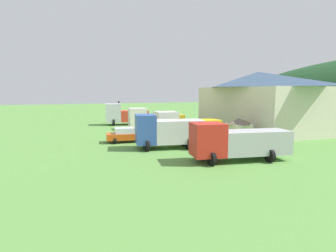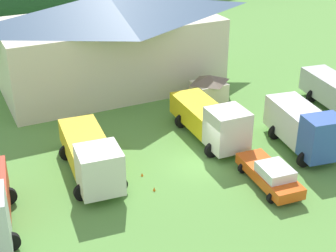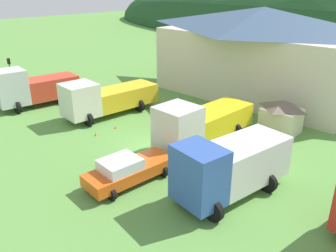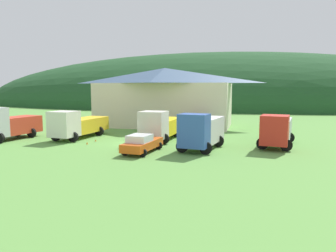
# 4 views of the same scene
# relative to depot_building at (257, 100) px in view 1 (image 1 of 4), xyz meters

# --- Properties ---
(ground_plane) EXTENTS (200.00, 200.00, 0.00)m
(ground_plane) POSITION_rel_depot_building_xyz_m (0.45, -15.96, -4.44)
(ground_plane) COLOR #5B9342
(depot_building) EXTENTS (20.59, 10.55, 8.62)m
(depot_building) POSITION_rel_depot_building_xyz_m (0.00, 0.00, 0.00)
(depot_building) COLOR beige
(depot_building) RESTS_ON ground
(play_shed_cream) EXTENTS (2.86, 2.44, 2.58)m
(play_shed_cream) POSITION_rel_depot_building_xyz_m (6.26, -7.27, -3.11)
(play_shed_cream) COLOR beige
(play_shed_cream) RESTS_ON ground
(tow_truck_silver) EXTENTS (3.92, 7.54, 3.66)m
(tow_truck_silver) POSITION_rel_depot_building_xyz_m (-13.39, -17.30, -2.64)
(tow_truck_silver) COLOR silver
(tow_truck_silver) RESTS_ON ground
(heavy_rig_striped) EXTENTS (3.81, 8.67, 3.25)m
(heavy_rig_striped) POSITION_rel_depot_building_xyz_m (-6.45, -14.23, -2.84)
(heavy_rig_striped) COLOR silver
(heavy_rig_striped) RESTS_ON ground
(flatbed_truck_yellow) EXTENTS (3.54, 8.34, 3.35)m
(flatbed_truck_yellow) POSITION_rel_depot_building_xyz_m (3.05, -13.20, -2.80)
(flatbed_truck_yellow) COLOR silver
(flatbed_truck_yellow) RESTS_ON ground
(box_truck_blue) EXTENTS (3.92, 7.12, 3.49)m
(box_truck_blue) POSITION_rel_depot_building_xyz_m (8.21, -17.20, -2.63)
(box_truck_blue) COLOR #3356AD
(box_truck_blue) RESTS_ON ground
(crane_truck_red) EXTENTS (3.91, 8.56, 3.25)m
(crane_truck_red) POSITION_rel_depot_building_xyz_m (15.13, -13.61, -2.76)
(crane_truck_red) COLOR red
(crane_truck_red) RESTS_ON ground
(service_pickup_orange) EXTENTS (2.68, 5.49, 1.66)m
(service_pickup_orange) POSITION_rel_depot_building_xyz_m (3.32, -20.08, -3.61)
(service_pickup_orange) COLOR #E25515
(service_pickup_orange) RESTS_ON ground
(traffic_light_west) EXTENTS (0.20, 0.32, 3.96)m
(traffic_light_west) POSITION_rel_depot_building_xyz_m (-17.18, -17.44, -2.00)
(traffic_light_west) COLOR #4C4C51
(traffic_light_west) RESTS_ON ground
(traffic_cone_near_pickup) EXTENTS (0.36, 0.36, 0.55)m
(traffic_cone_near_pickup) POSITION_rel_depot_building_xyz_m (-3.51, -17.45, -4.44)
(traffic_cone_near_pickup) COLOR orange
(traffic_cone_near_pickup) RESTS_ON ground
(traffic_cone_mid_row) EXTENTS (0.36, 0.36, 0.45)m
(traffic_cone_mid_row) POSITION_rel_depot_building_xyz_m (-3.52, -15.55, -4.44)
(traffic_cone_mid_row) COLOR orange
(traffic_cone_mid_row) RESTS_ON ground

